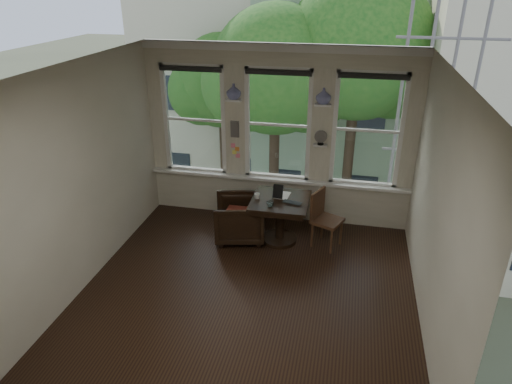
% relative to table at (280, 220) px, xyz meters
% --- Properties ---
extents(ground, '(4.50, 4.50, 0.00)m').
position_rel_table_xyz_m(ground, '(-0.20, -1.38, -0.38)').
color(ground, black).
rests_on(ground, ground).
extents(ceiling, '(4.50, 4.50, 0.00)m').
position_rel_table_xyz_m(ceiling, '(-0.20, -1.38, 2.62)').
color(ceiling, silver).
rests_on(ceiling, ground).
extents(wall_back, '(4.50, 0.00, 4.50)m').
position_rel_table_xyz_m(wall_back, '(-0.20, 0.87, 1.12)').
color(wall_back, beige).
rests_on(wall_back, ground).
extents(wall_front, '(4.50, 0.00, 4.50)m').
position_rel_table_xyz_m(wall_front, '(-0.20, -3.63, 1.12)').
color(wall_front, beige).
rests_on(wall_front, ground).
extents(wall_left, '(0.00, 4.50, 4.50)m').
position_rel_table_xyz_m(wall_left, '(-2.45, -1.38, 1.12)').
color(wall_left, beige).
rests_on(wall_left, ground).
extents(wall_right, '(0.00, 4.50, 4.50)m').
position_rel_table_xyz_m(wall_right, '(2.05, -1.38, 1.12)').
color(wall_right, beige).
rests_on(wall_right, ground).
extents(window_left, '(1.10, 0.12, 1.90)m').
position_rel_table_xyz_m(window_left, '(-1.65, 0.87, 1.32)').
color(window_left, white).
rests_on(window_left, ground).
extents(window_center, '(1.10, 0.12, 1.90)m').
position_rel_table_xyz_m(window_center, '(-0.20, 0.87, 1.32)').
color(window_center, white).
rests_on(window_center, ground).
extents(window_right, '(1.10, 0.12, 1.90)m').
position_rel_table_xyz_m(window_right, '(1.25, 0.87, 1.32)').
color(window_right, white).
rests_on(window_right, ground).
extents(shelf_left, '(0.26, 0.16, 0.03)m').
position_rel_table_xyz_m(shelf_left, '(-0.93, 0.77, 1.73)').
color(shelf_left, white).
rests_on(shelf_left, ground).
extents(shelf_right, '(0.26, 0.16, 0.03)m').
position_rel_table_xyz_m(shelf_right, '(0.52, 0.77, 1.73)').
color(shelf_right, white).
rests_on(shelf_right, ground).
extents(intercom, '(0.14, 0.06, 0.28)m').
position_rel_table_xyz_m(intercom, '(-0.93, 0.80, 1.23)').
color(intercom, '#59544F').
rests_on(intercom, ground).
extents(sticky_notes, '(0.16, 0.01, 0.24)m').
position_rel_table_xyz_m(sticky_notes, '(-0.93, 0.80, 0.88)').
color(sticky_notes, pink).
rests_on(sticky_notes, ground).
extents(desk_fan, '(0.20, 0.20, 0.24)m').
position_rel_table_xyz_m(desk_fan, '(0.52, 0.75, 1.16)').
color(desk_fan, '#59544F').
rests_on(desk_fan, ground).
extents(vase_left, '(0.24, 0.24, 0.25)m').
position_rel_table_xyz_m(vase_left, '(-0.93, 0.77, 1.86)').
color(vase_left, silver).
rests_on(vase_left, shelf_left).
extents(vase_right, '(0.24, 0.24, 0.25)m').
position_rel_table_xyz_m(vase_right, '(0.52, 0.77, 1.86)').
color(vase_right, silver).
rests_on(vase_right, shelf_right).
extents(table, '(0.90, 0.90, 0.75)m').
position_rel_table_xyz_m(table, '(0.00, 0.00, 0.00)').
color(table, black).
rests_on(table, ground).
extents(armchair_left, '(0.94, 0.93, 0.72)m').
position_rel_table_xyz_m(armchair_left, '(-0.66, -0.05, -0.01)').
color(armchair_left, black).
rests_on(armchair_left, ground).
extents(cushion_red, '(0.45, 0.45, 0.06)m').
position_rel_table_xyz_m(cushion_red, '(-0.66, -0.05, 0.08)').
color(cushion_red, maroon).
rests_on(cushion_red, armchair_left).
extents(side_chair_right, '(0.55, 0.55, 0.92)m').
position_rel_table_xyz_m(side_chair_right, '(0.75, 0.01, 0.09)').
color(side_chair_right, '#422817').
rests_on(side_chair_right, ground).
extents(laptop, '(0.33, 0.25, 0.02)m').
position_rel_table_xyz_m(laptop, '(0.19, -0.14, 0.39)').
color(laptop, black).
rests_on(laptop, table).
extents(mug, '(0.10, 0.10, 0.08)m').
position_rel_table_xyz_m(mug, '(-0.37, -0.04, 0.42)').
color(mug, white).
rests_on(mug, table).
extents(drinking_glass, '(0.11, 0.11, 0.09)m').
position_rel_table_xyz_m(drinking_glass, '(-0.11, -0.28, 0.42)').
color(drinking_glass, white).
rests_on(drinking_glass, table).
extents(tablet, '(0.17, 0.10, 0.22)m').
position_rel_table_xyz_m(tablet, '(-0.05, 0.06, 0.48)').
color(tablet, black).
rests_on(tablet, table).
extents(papers, '(0.25, 0.32, 0.00)m').
position_rel_table_xyz_m(papers, '(0.01, 0.16, 0.38)').
color(papers, silver).
rests_on(papers, table).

